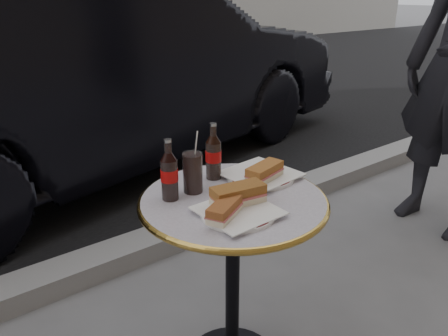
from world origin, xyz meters
TOP-DOWN VIEW (x-y plane):
  - curb at (0.00, 0.90)m, footprint 40.00×0.20m
  - bistro_table at (0.00, 0.00)m, footprint 0.62×0.62m
  - plate_left at (-0.06, -0.10)m, footprint 0.26×0.26m
  - plate_right at (0.18, 0.07)m, footprint 0.27×0.27m
  - sandwich_left_a at (-0.12, -0.11)m, footprint 0.15×0.12m
  - sandwich_left_b at (-0.03, -0.06)m, footprint 0.18×0.10m
  - sandwich_right at (0.16, 0.02)m, footprint 0.16×0.11m
  - cola_bottle_left at (-0.17, 0.12)m, footprint 0.06×0.06m
  - cola_bottle_right at (0.04, 0.17)m, footprint 0.07×0.07m
  - cola_glass at (-0.08, 0.12)m, footprint 0.08×0.08m
  - parked_car at (0.52, 2.31)m, footprint 2.59×4.87m

SIDE VIEW (x-z plane):
  - curb at x=0.00m, z-range -0.01..0.11m
  - bistro_table at x=0.00m, z-range 0.00..0.73m
  - plate_left at x=-0.06m, z-range 0.73..0.74m
  - plate_right at x=0.18m, z-range 0.73..0.75m
  - parked_car at x=0.52m, z-range 0.00..1.52m
  - sandwich_left_a at x=-0.12m, z-range 0.74..0.79m
  - sandwich_right at x=0.16m, z-range 0.75..0.80m
  - sandwich_left_b at x=-0.03m, z-range 0.74..0.80m
  - cola_glass at x=-0.08m, z-range 0.73..0.87m
  - cola_bottle_left at x=-0.17m, z-range 0.73..0.94m
  - cola_bottle_right at x=0.04m, z-range 0.73..0.94m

